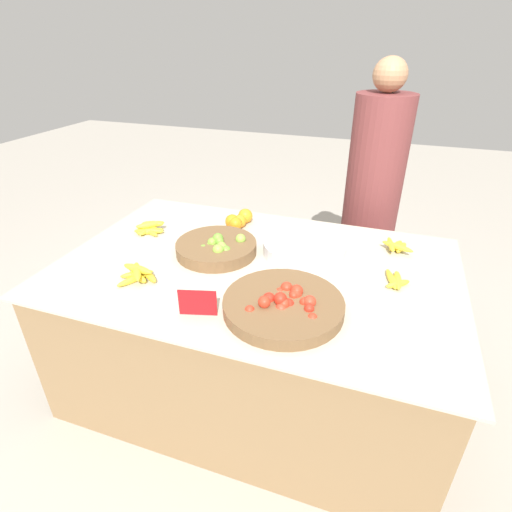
% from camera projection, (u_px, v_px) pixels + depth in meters
% --- Properties ---
extents(ground_plane, '(12.00, 12.00, 0.00)m').
position_uv_depth(ground_plane, '(256.00, 379.00, 2.21)').
color(ground_plane, '#ADA599').
extents(market_table, '(1.82, 1.19, 0.73)m').
position_uv_depth(market_table, '(256.00, 327.00, 2.04)').
color(market_table, olive).
rests_on(market_table, ground_plane).
extents(lime_bowl, '(0.39, 0.39, 0.10)m').
position_uv_depth(lime_bowl, '(217.00, 247.00, 1.95)').
color(lime_bowl, brown).
rests_on(lime_bowl, market_table).
extents(tomato_basket, '(0.47, 0.47, 0.09)m').
position_uv_depth(tomato_basket, '(284.00, 305.00, 1.54)').
color(tomato_basket, brown).
rests_on(tomato_basket, market_table).
extents(orange_pile, '(0.12, 0.19, 0.08)m').
position_uv_depth(orange_pile, '(239.00, 220.00, 2.21)').
color(orange_pile, orange).
rests_on(orange_pile, market_table).
extents(metal_bowl, '(0.40, 0.40, 0.06)m').
position_uv_depth(metal_bowl, '(304.00, 247.00, 1.95)').
color(metal_bowl, silver).
rests_on(metal_bowl, market_table).
extents(price_sign, '(0.14, 0.04, 0.11)m').
position_uv_depth(price_sign, '(198.00, 303.00, 1.51)').
color(price_sign, red).
rests_on(price_sign, market_table).
extents(banana_bunch_back_center, '(0.18, 0.15, 0.06)m').
position_uv_depth(banana_bunch_back_center, '(150.00, 228.00, 2.16)').
color(banana_bunch_back_center, yellow).
rests_on(banana_bunch_back_center, market_table).
extents(banana_bunch_front_right, '(0.19, 0.18, 0.06)m').
position_uv_depth(banana_bunch_front_right, '(139.00, 274.00, 1.74)').
color(banana_bunch_front_right, yellow).
rests_on(banana_bunch_front_right, market_table).
extents(banana_bunch_front_left, '(0.16, 0.18, 0.05)m').
position_uv_depth(banana_bunch_front_left, '(397.00, 246.00, 1.98)').
color(banana_bunch_front_left, yellow).
rests_on(banana_bunch_front_left, market_table).
extents(banana_bunch_middle_left, '(0.12, 0.16, 0.03)m').
position_uv_depth(banana_bunch_middle_left, '(395.00, 281.00, 1.71)').
color(banana_bunch_middle_left, yellow).
rests_on(banana_bunch_middle_left, market_table).
extents(vendor_person, '(0.34, 0.34, 1.58)m').
position_uv_depth(vendor_person, '(371.00, 205.00, 2.52)').
color(vendor_person, brown).
rests_on(vendor_person, ground_plane).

